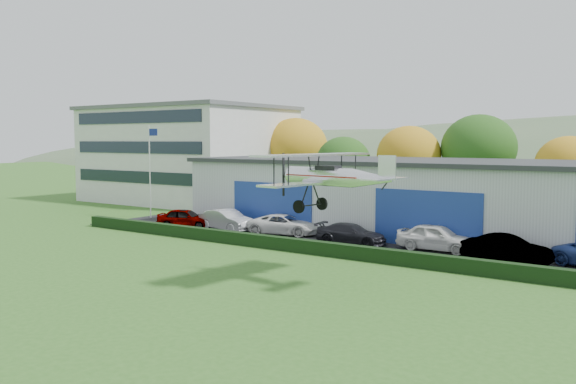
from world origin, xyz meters
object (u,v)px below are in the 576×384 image
Objects in this scene: flagpole at (151,163)px; car_5 at (506,249)px; car_0 at (185,218)px; car_4 at (437,237)px; hangar at (459,198)px; biplane at (330,175)px; car_1 at (227,220)px; office_block at (189,154)px; car_3 at (351,234)px; car_2 at (284,224)px.

car_5 is (30.32, -2.19, -3.97)m from flagpole.
car_4 is (19.32, 1.71, 0.09)m from car_0.
biplane is at bearing -90.62° from hangar.
car_0 is 3.67m from car_1.
office_block reaches higher than hangar.
hangar is 9.99m from car_5.
car_5 is at bearing -106.74° from car_4.
biplane is at bearing -163.55° from car_3.
office_block reaches higher than car_3.
car_4 is 0.64× the size of biplane.
car_5 is (4.45, -1.33, -0.05)m from car_4.
car_2 is at bearing 90.58° from car_4.
office_block is 21.85m from car_0.
office_block is at bearing 44.52° from car_2.
hangar is at bearing -35.89° from car_3.
hangar is 5.47× the size of biplane.
hangar is 17.73m from biplane.
car_5 is 0.63× the size of biplane.
car_1 is (-14.71, -7.95, -1.82)m from hangar.
car_1 is 17.93m from biplane.
car_4 is at bearing -22.19° from office_block.
car_1 reaches higher than car_0.
car_0 is 23.77m from car_5.
car_5 is at bearing -98.89° from car_3.
hangar is 25.68m from flagpole.
office_block is 4.43× the size of car_5.
car_5 is at bearing -4.14° from flagpole.
car_4 is at bearing -103.26° from car_2.
car_3 is 0.99× the size of car_5.
biplane is (-5.63, -9.39, 4.30)m from car_5.
car_1 is 4.64m from car_2.
hangar is 5.08× the size of flagpole.
biplane is at bearing -25.12° from flagpole.
flagpole is (8.12, -13.00, -0.43)m from office_block.
car_0 is at bearing 86.45° from car_3.
car_0 is 20.71m from biplane.
car_2 is at bearing 140.50° from biplane.
car_2 is 15.66m from car_5.
car_1 is 1.03× the size of car_5.
office_block is 4.30× the size of car_1.
office_block is 4.03× the size of car_2.
car_2 is at bearing -31.53° from office_block.
car_5 is (15.61, -1.19, 0.06)m from car_2.
car_0 is 0.92× the size of car_5.
hangar is 8.47× the size of car_1.
car_0 reaches higher than car_2.
car_3 is 9.80m from car_5.
office_block is at bearing 67.70° from car_4.
hangar is 1.97× the size of office_block.
car_3 is 0.62× the size of biplane.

